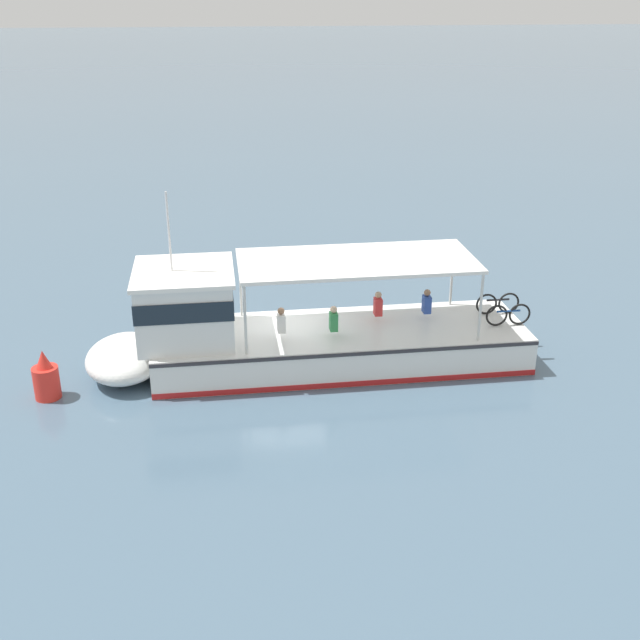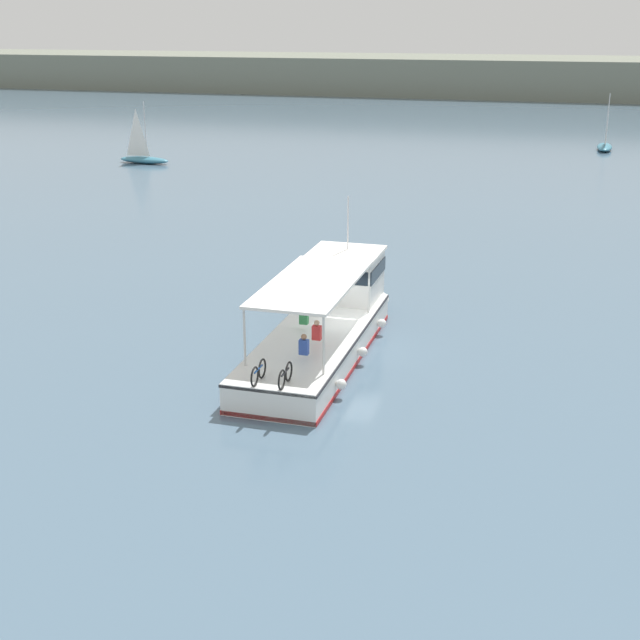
% 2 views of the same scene
% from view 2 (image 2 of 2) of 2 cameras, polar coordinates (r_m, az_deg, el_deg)
% --- Properties ---
extents(ground_plane, '(400.00, 400.00, 0.00)m').
position_cam_2_polar(ground_plane, '(33.43, 1.78, -1.80)').
color(ground_plane, slate).
extents(distant_shoreline, '(400.00, 28.00, 6.12)m').
position_cam_2_polar(distant_shoreline, '(156.59, 14.45, 15.40)').
color(distant_shoreline, slate).
rests_on(distant_shoreline, ground).
extents(ferry_main, '(3.70, 12.91, 5.32)m').
position_cam_2_polar(ferry_main, '(33.21, 0.49, -0.07)').
color(ferry_main, white).
rests_on(ferry_main, ground).
extents(sailboat_outer_anchorage, '(4.87, 1.68, 5.40)m').
position_cam_2_polar(sailboat_outer_anchorage, '(79.22, -11.64, 10.55)').
color(sailboat_outer_anchorage, teal).
rests_on(sailboat_outer_anchorage, ground).
extents(sailboat_off_bow, '(1.42, 4.81, 5.40)m').
position_cam_2_polar(sailboat_off_bow, '(90.20, 18.40, 10.99)').
color(sailboat_off_bow, teal).
rests_on(sailboat_off_bow, ground).
extents(channel_buoy, '(0.70, 0.70, 1.40)m').
position_cam_2_polar(channel_buoy, '(39.65, 1.61, 2.48)').
color(channel_buoy, red).
rests_on(channel_buoy, ground).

